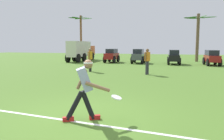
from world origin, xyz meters
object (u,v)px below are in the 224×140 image
(teammate_near_sideline, at_px, (90,58))
(parked_car_slot_a, at_px, (112,55))
(teammate_midfield, at_px, (147,59))
(palm_tree_left_of_centre, at_px, (198,33))
(box_truck, at_px, (81,50))
(parked_car_slot_b, at_px, (138,56))
(parked_car_slot_d, at_px, (212,57))
(parked_car_slot_c, at_px, (174,57))
(frisbee_thrower, at_px, (85,87))
(frisbee_in_flight, at_px, (116,97))
(palm_tree_far_left, at_px, (81,31))

(teammate_near_sideline, bearing_deg, parked_car_slot_a, 97.97)
(teammate_midfield, xyz_separation_m, palm_tree_left_of_centre, (3.46, 12.35, 2.12))
(box_truck, bearing_deg, parked_car_slot_b, -8.50)
(teammate_midfield, height_order, parked_car_slot_b, teammate_midfield)
(teammate_near_sideline, relative_size, parked_car_slot_d, 0.63)
(teammate_midfield, xyz_separation_m, parked_car_slot_d, (4.45, 7.97, -0.22))
(box_truck, relative_size, palm_tree_left_of_centre, 1.16)
(parked_car_slot_b, xyz_separation_m, palm_tree_left_of_centre, (5.63, 4.14, 2.32))
(parked_car_slot_d, bearing_deg, parked_car_slot_c, 179.03)
(teammate_near_sideline, distance_m, teammate_midfield, 3.90)
(frisbee_thrower, bearing_deg, parked_car_slot_d, 74.59)
(parked_car_slot_a, relative_size, parked_car_slot_b, 0.99)
(frisbee_in_flight, relative_size, parked_car_slot_a, 0.12)
(teammate_near_sideline, xyz_separation_m, palm_tree_left_of_centre, (7.34, 12.03, 2.12))
(teammate_near_sideline, distance_m, parked_car_slot_b, 8.07)
(parked_car_slot_a, distance_m, parked_car_slot_c, 6.23)
(teammate_midfield, height_order, parked_car_slot_d, teammate_midfield)
(frisbee_thrower, bearing_deg, frisbee_in_flight, 14.46)
(parked_car_slot_c, relative_size, box_truck, 0.42)
(palm_tree_far_left, bearing_deg, parked_car_slot_c, -25.62)
(frisbee_thrower, relative_size, parked_car_slot_a, 0.60)
(teammate_midfield, bearing_deg, box_truck, 134.01)
(parked_car_slot_c, bearing_deg, frisbee_in_flight, -92.08)
(parked_car_slot_c, xyz_separation_m, palm_tree_far_left, (-12.46, 5.97, 3.01))
(frisbee_in_flight, height_order, teammate_midfield, teammate_midfield)
(frisbee_thrower, distance_m, parked_car_slot_d, 17.14)
(frisbee_in_flight, xyz_separation_m, box_truck, (-9.52, 17.58, 0.68))
(teammate_near_sideline, relative_size, parked_car_slot_c, 0.63)
(box_truck, distance_m, palm_tree_far_left, 5.89)
(parked_car_slot_a, bearing_deg, frisbee_in_flight, -71.43)
(teammate_near_sideline, relative_size, palm_tree_left_of_centre, 0.30)
(parked_car_slot_b, xyz_separation_m, parked_car_slot_d, (6.62, -0.24, -0.02))
(teammate_midfield, bearing_deg, frisbee_in_flight, -85.79)
(teammate_near_sideline, bearing_deg, frisbee_in_flight, -62.64)
(box_truck, bearing_deg, parked_car_slot_d, -5.31)
(parked_car_slot_a, height_order, parked_car_slot_d, parked_car_slot_a)
(parked_car_slot_a, distance_m, palm_tree_left_of_centre, 9.64)
(parked_car_slot_c, bearing_deg, frisbee_thrower, -94.53)
(parked_car_slot_b, relative_size, palm_tree_far_left, 0.42)
(parked_car_slot_a, distance_m, parked_car_slot_b, 2.84)
(parked_car_slot_c, relative_size, palm_tree_left_of_centre, 0.48)
(box_truck, relative_size, palm_tree_far_left, 1.04)
(box_truck, bearing_deg, teammate_near_sideline, -60.54)
(box_truck, height_order, palm_tree_far_left, palm_tree_far_left)
(teammate_near_sideline, xyz_separation_m, parked_car_slot_a, (-1.13, 8.05, -0.20))
(teammate_near_sideline, bearing_deg, box_truck, 119.46)
(palm_tree_left_of_centre, bearing_deg, box_truck, -165.75)
(parked_car_slot_c, distance_m, box_truck, 10.19)
(frisbee_thrower, bearing_deg, teammate_near_sideline, 113.04)
(teammate_near_sideline, height_order, teammate_midfield, same)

